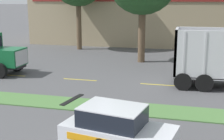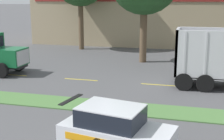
# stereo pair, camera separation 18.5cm
# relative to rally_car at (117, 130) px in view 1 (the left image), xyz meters

# --- Properties ---
(grass_verge) EXTENTS (120.00, 1.91, 0.06)m
(grass_verge) POSITION_rel_rally_car_xyz_m (-1.03, 4.58, -0.85)
(grass_verge) COLOR #517F42
(grass_verge) RESTS_ON ground_plane
(centre_line_3) EXTENTS (2.40, 0.14, 0.01)m
(centre_line_3) POSITION_rel_rally_car_xyz_m (-10.22, 9.53, -0.88)
(centre_line_3) COLOR yellow
(centre_line_3) RESTS_ON ground_plane
(centre_line_4) EXTENTS (2.40, 0.14, 0.01)m
(centre_line_4) POSITION_rel_rally_car_xyz_m (-4.82, 9.53, -0.88)
(centre_line_4) COLOR yellow
(centre_line_4) RESTS_ON ground_plane
(centre_line_5) EXTENTS (2.40, 0.14, 0.01)m
(centre_line_5) POSITION_rel_rally_car_xyz_m (0.58, 9.53, -0.88)
(centre_line_5) COLOR yellow
(centre_line_5) RESTS_ON ground_plane
(rally_car) EXTENTS (4.27, 2.50, 1.77)m
(rally_car) POSITION_rel_rally_car_xyz_m (0.00, 0.00, 0.00)
(rally_car) COLOR silver
(rally_car) RESTS_ON ground_plane
(store_building_backdrop) EXTENTS (29.37, 12.10, 6.01)m
(store_building_backdrop) POSITION_rel_rally_car_xyz_m (-2.01, 30.45, 2.13)
(store_building_backdrop) COLOR tan
(store_building_backdrop) RESTS_ON ground_plane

